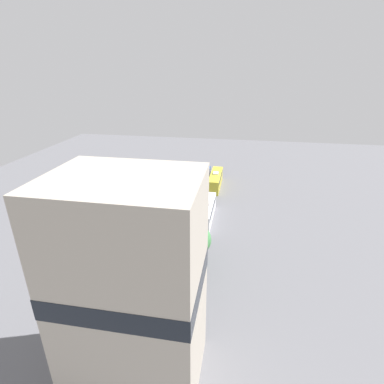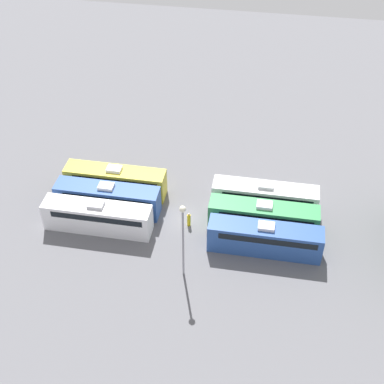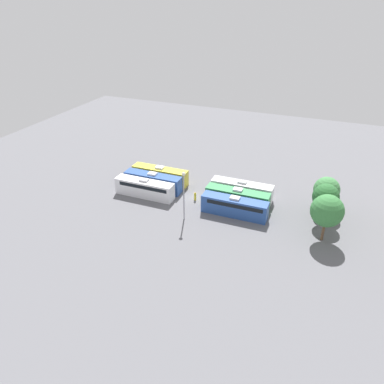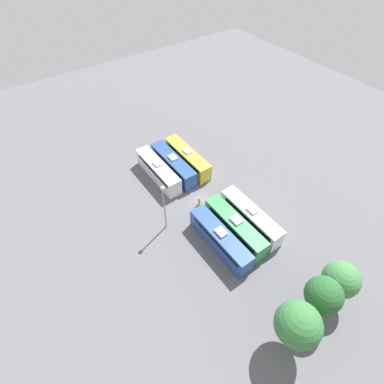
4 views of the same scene
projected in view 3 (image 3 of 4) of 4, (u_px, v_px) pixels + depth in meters
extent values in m
plane|color=slate|center=(194.00, 197.00, 69.29)|extent=(116.57, 116.57, 0.00)
cube|color=gold|center=(160.00, 175.00, 73.80)|extent=(2.40, 11.25, 3.14)
cube|color=black|center=(161.00, 172.00, 73.29)|extent=(2.44, 9.56, 0.69)
cube|color=black|center=(135.00, 167.00, 75.24)|extent=(2.11, 0.08, 1.10)
cube|color=white|center=(160.00, 167.00, 72.97)|extent=(1.20, 1.60, 0.35)
cube|color=#284C93|center=(153.00, 182.00, 71.31)|extent=(2.40, 11.25, 3.14)
cube|color=black|center=(154.00, 178.00, 70.80)|extent=(2.44, 9.56, 0.69)
cube|color=black|center=(127.00, 173.00, 72.76)|extent=(2.11, 0.08, 1.10)
cube|color=white|center=(153.00, 174.00, 70.48)|extent=(1.20, 1.60, 0.35)
cube|color=silver|center=(145.00, 189.00, 68.93)|extent=(2.40, 11.25, 3.14)
cube|color=black|center=(146.00, 185.00, 68.42)|extent=(2.44, 9.56, 0.69)
cube|color=black|center=(118.00, 179.00, 70.38)|extent=(2.11, 0.08, 1.10)
cube|color=#B2B2B7|center=(144.00, 180.00, 68.10)|extent=(1.20, 1.60, 0.35)
cube|color=silver|center=(242.00, 190.00, 68.28)|extent=(2.40, 11.25, 3.14)
cube|color=black|center=(244.00, 186.00, 67.77)|extent=(2.44, 9.56, 0.69)
cube|color=black|center=(213.00, 181.00, 69.72)|extent=(2.11, 0.08, 1.10)
cube|color=#B2B2B7|center=(242.00, 182.00, 67.45)|extent=(1.20, 1.60, 0.35)
cube|color=#338C4C|center=(237.00, 198.00, 65.70)|extent=(2.40, 11.25, 3.14)
cube|color=black|center=(239.00, 194.00, 65.19)|extent=(2.44, 9.56, 0.69)
cube|color=black|center=(207.00, 188.00, 67.15)|extent=(2.11, 0.08, 1.10)
cube|color=silver|center=(238.00, 190.00, 64.87)|extent=(1.20, 1.60, 0.35)
cube|color=#284C93|center=(234.00, 207.00, 63.06)|extent=(2.40, 11.25, 3.14)
cube|color=black|center=(236.00, 203.00, 62.56)|extent=(2.44, 9.56, 0.69)
cube|color=black|center=(203.00, 196.00, 64.51)|extent=(2.11, 0.08, 1.10)
cube|color=silver|center=(235.00, 198.00, 62.24)|extent=(1.20, 1.60, 0.35)
cylinder|color=gold|center=(195.00, 197.00, 67.98)|extent=(0.36, 0.36, 1.44)
sphere|color=tan|center=(195.00, 193.00, 67.58)|extent=(0.24, 0.24, 0.24)
cylinder|color=gray|center=(184.00, 198.00, 60.71)|extent=(0.20, 0.20, 8.19)
sphere|color=#EAE5C6|center=(184.00, 174.00, 58.68)|extent=(0.60, 0.60, 0.60)
cylinder|color=brown|center=(324.00, 205.00, 63.85)|extent=(0.35, 0.35, 2.92)
sphere|color=#428447|center=(327.00, 190.00, 62.43)|extent=(4.34, 4.34, 4.34)
cylinder|color=brown|center=(322.00, 214.00, 60.93)|extent=(0.33, 0.33, 3.37)
sphere|color=#28602D|center=(326.00, 197.00, 59.43)|extent=(4.23, 4.23, 4.23)
cylinder|color=brown|center=(323.00, 230.00, 56.69)|extent=(0.42, 0.42, 3.44)
sphere|color=#387A3D|center=(327.00, 211.00, 55.06)|extent=(4.92, 4.92, 4.92)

